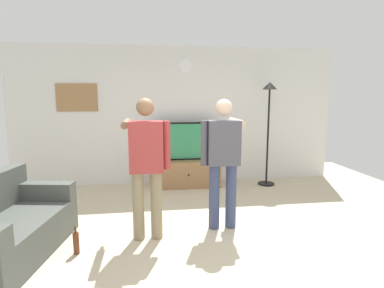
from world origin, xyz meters
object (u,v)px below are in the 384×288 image
framed_picture (77,98)px  floor_lamp (269,112)px  beverage_bottle (76,243)px  tv_stand (187,173)px  person_standing_nearer_couch (223,156)px  side_couch (5,229)px  wall_clock (185,66)px  person_standing_nearer_lamp (146,161)px  television (187,141)px

framed_picture → floor_lamp: size_ratio=0.37×
framed_picture → beverage_bottle: bearing=-79.8°
framed_picture → tv_stand: bearing=-8.2°
floor_lamp → person_standing_nearer_couch: size_ratio=1.17×
tv_stand → person_standing_nearer_couch: 2.11m
tv_stand → person_standing_nearer_couch: size_ratio=0.74×
floor_lamp → side_couch: 4.63m
wall_clock → framed_picture: wall_clock is taller
tv_stand → side_couch: (-2.30, -2.39, 0.06)m
side_couch → person_standing_nearer_lamp: bearing=8.7°
tv_stand → side_couch: size_ratio=0.74×
person_standing_nearer_lamp → tv_stand: bearing=70.6°
wall_clock → beverage_bottle: bearing=-119.5°
television → framed_picture: bearing=173.1°
tv_stand → framed_picture: bearing=171.8°
tv_stand → floor_lamp: 1.97m
tv_stand → person_standing_nearer_lamp: (-0.76, -2.16, 0.72)m
framed_picture → side_couch: framed_picture is taller
tv_stand → television: size_ratio=0.97×
wall_clock → person_standing_nearer_lamp: wall_clock is taller
television → framed_picture: size_ratio=1.73×
television → person_standing_nearer_lamp: size_ratio=0.75×
side_couch → wall_clock: bearing=49.3°
floor_lamp → wall_clock: bearing=165.1°
framed_picture → side_couch: size_ratio=0.44×
television → floor_lamp: bearing=-6.3°
television → floor_lamp: floor_lamp is taller
beverage_bottle → wall_clock: bearing=60.5°
person_standing_nearer_lamp → beverage_bottle: (-0.79, -0.29, -0.85)m
floor_lamp → tv_stand: bearing=175.4°
person_standing_nearer_couch → side_couch: person_standing_nearer_couch is taller
tv_stand → person_standing_nearer_lamp: bearing=-109.4°
person_standing_nearer_lamp → side_couch: bearing=-171.3°
wall_clock → side_couch: 4.06m
television → floor_lamp: 1.68m
person_standing_nearer_couch → beverage_bottle: 2.02m
tv_stand → side_couch: 3.32m
floor_lamp → person_standing_nearer_lamp: size_ratio=1.16×
person_standing_nearer_couch → side_couch: 2.65m
framed_picture → person_standing_nearer_lamp: framed_picture is taller
television → person_standing_nearer_couch: person_standing_nearer_couch is taller
tv_stand → beverage_bottle: tv_stand is taller
wall_clock → framed_picture: size_ratio=0.34×
television → floor_lamp: (1.57, -0.17, 0.55)m
beverage_bottle → person_standing_nearer_couch: bearing=14.9°
floor_lamp → person_standing_nearer_lamp: bearing=-139.0°
wall_clock → person_standing_nearer_lamp: bearing=-107.2°
television → wall_clock: wall_clock is taller
wall_clock → tv_stand: bearing=-90.0°
person_standing_nearer_lamp → beverage_bottle: person_standing_nearer_lamp is taller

